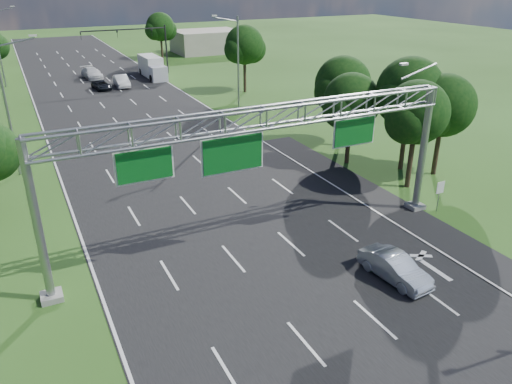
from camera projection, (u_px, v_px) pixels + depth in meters
ground at (165, 152)px, 42.92m from camera, size 220.00×220.00×0.00m
road at (165, 152)px, 42.92m from camera, size 18.00×180.00×0.02m
road_flare at (379, 200)px, 33.94m from camera, size 3.00×30.00×0.02m
sign_gantry at (265, 129)px, 25.50m from camera, size 23.50×1.00×9.56m
regulatory_sign at (440, 190)px, 31.74m from camera, size 0.60×0.08×2.10m
traffic_signal at (142, 39)px, 72.51m from camera, size 12.21×0.24×7.00m
streetlight_l_near at (8, 102)px, 36.08m from camera, size 2.97×0.22×10.16m
streetlight_r_mid at (236, 59)px, 53.41m from camera, size 2.97×0.22×10.16m
tree_cluster_right at (391, 100)px, 37.88m from camera, size 9.91×14.60×8.68m
tree_verge_rd at (245, 47)px, 61.90m from camera, size 5.76×4.80×8.28m
tree_verge_re at (161, 28)px, 85.85m from camera, size 5.76×4.80×7.84m
building_right at (207, 41)px, 94.40m from camera, size 12.00×9.00×4.00m
silver_sedan at (395, 268)px, 25.03m from camera, size 1.82×4.17×1.33m
car_queue_a at (92, 73)px, 71.95m from camera, size 2.73×5.39×1.50m
car_queue_b at (102, 85)px, 65.21m from camera, size 2.31×4.20×1.11m
car_queue_d at (122, 81)px, 66.67m from camera, size 1.77×4.67×1.52m
box_truck at (152, 68)px, 72.31m from camera, size 2.39×7.82×2.95m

